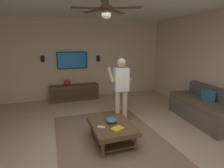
{
  "coord_description": "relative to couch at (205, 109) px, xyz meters",
  "views": [
    {
      "loc": [
        -2.83,
        1.0,
        1.98
      ],
      "look_at": [
        0.74,
        -0.23,
        1.13
      ],
      "focal_mm": 28.59,
      "sensor_mm": 36.0,
      "label": 1
    }
  ],
  "objects": [
    {
      "name": "ceiling_fan",
      "position": [
        -0.23,
        2.76,
        2.23
      ],
      "size": [
        1.15,
        1.16,
        0.46
      ],
      "color": "#4C3828"
    },
    {
      "name": "ground_plane",
      "position": [
        -0.53,
        2.73,
        -0.32
      ],
      "size": [
        9.06,
        9.06,
        0.0
      ],
      "primitive_type": "plane",
      "color": "tan"
    },
    {
      "name": "wall_back_tv",
      "position": [
        3.29,
        2.73,
        1.12
      ],
      "size": [
        0.1,
        6.68,
        2.88
      ],
      "primitive_type": "cube",
      "color": "#C6B299",
      "rests_on": "ground"
    },
    {
      "name": "coffee_table",
      "position": [
        -0.23,
        2.65,
        -0.02
      ],
      "size": [
        1.0,
        0.8,
        0.4
      ],
      "color": "#513823",
      "rests_on": "ground"
    },
    {
      "name": "person_standing",
      "position": [
        0.71,
        2.08,
        0.61
      ],
      "size": [
        0.55,
        0.56,
        1.64
      ],
      "rotation": [
        0.0,
        0.0,
        -0.06
      ],
      "color": "#C6B793",
      "rests_on": "ground"
    },
    {
      "name": "remote_white",
      "position": [
        -0.29,
        2.89,
        0.09
      ],
      "size": [
        0.12,
        0.15,
        0.02
      ],
      "primitive_type": "cube",
      "rotation": [
        0.0,
        0.0,
        0.98
      ],
      "color": "white",
      "rests_on": "coffee_table"
    },
    {
      "name": "media_console",
      "position": [
        2.96,
        2.98,
        -0.04
      ],
      "size": [
        0.45,
        1.7,
        0.55
      ],
      "rotation": [
        0.0,
        0.0,
        3.14
      ],
      "color": "#513823",
      "rests_on": "ground"
    },
    {
      "name": "couch",
      "position": [
        0.0,
        0.0,
        0.0
      ],
      "size": [
        1.98,
        1.05,
        0.87
      ],
      "rotation": [
        0.0,
        0.0,
        1.47
      ],
      "color": "#564C47",
      "rests_on": "ground"
    },
    {
      "name": "vase_round",
      "position": [
        2.92,
        3.23,
        0.34
      ],
      "size": [
        0.22,
        0.22,
        0.22
      ],
      "primitive_type": "sphere",
      "color": "red",
      "rests_on": "media_console"
    },
    {
      "name": "tv",
      "position": [
        3.2,
        2.98,
        1.09
      ],
      "size": [
        0.05,
        1.08,
        0.61
      ],
      "rotation": [
        0.0,
        0.0,
        3.14
      ],
      "color": "black"
    },
    {
      "name": "bowl",
      "position": [
        -0.14,
        2.63,
        0.13
      ],
      "size": [
        0.23,
        0.23,
        0.1
      ],
      "primitive_type": "ellipsoid",
      "color": "teal",
      "rests_on": "coffee_table"
    },
    {
      "name": "wall_speaker_right",
      "position": [
        3.21,
        3.98,
        1.17
      ],
      "size": [
        0.06,
        0.12,
        0.22
      ],
      "primitive_type": "cube",
      "color": "black"
    },
    {
      "name": "book",
      "position": [
        -0.48,
        2.63,
        0.1
      ],
      "size": [
        0.23,
        0.26,
        0.04
      ],
      "primitive_type": "cube",
      "rotation": [
        0.0,
        0.0,
        5.1
      ],
      "color": "gold",
      "rests_on": "coffee_table"
    },
    {
      "name": "remote_black",
      "position": [
        -0.04,
        2.65,
        0.09
      ],
      "size": [
        0.15,
        0.12,
        0.02
      ],
      "primitive_type": "cube",
      "rotation": [
        0.0,
        0.0,
        5.65
      ],
      "color": "black",
      "rests_on": "coffee_table"
    },
    {
      "name": "wall_speaker_left",
      "position": [
        3.21,
        2.01,
        1.13
      ],
      "size": [
        0.06,
        0.12,
        0.22
      ],
      "primitive_type": "cube",
      "color": "black"
    },
    {
      "name": "area_rug",
      "position": [
        -0.03,
        2.65,
        -0.31
      ],
      "size": [
        2.93,
        2.18,
        0.01
      ],
      "primitive_type": "cube",
      "color": "#7A604C",
      "rests_on": "ground"
    }
  ]
}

